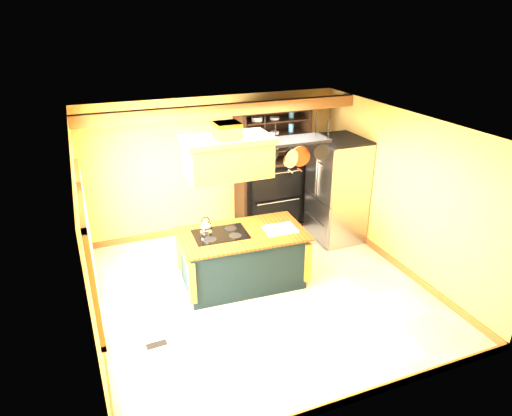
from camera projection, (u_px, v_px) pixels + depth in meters
floor at (262, 291)px, 7.34m from camera, size 5.00×5.00×0.00m
ceiling at (263, 125)px, 6.26m from camera, size 5.00×5.00×0.00m
wall_back at (214, 166)px, 8.93m from camera, size 5.00×0.02×2.70m
wall_front at (355, 308)px, 4.67m from camera, size 5.00×0.02×2.70m
wall_left at (86, 244)px, 5.96m from camera, size 0.02×5.00×2.70m
wall_right at (400, 192)px, 7.65m from camera, size 0.02×5.00×2.70m
ceiling_beam at (225, 110)px, 7.75m from camera, size 5.00×0.15×0.20m
window_near at (92, 270)px, 5.27m from camera, size 0.06×1.06×1.56m
window_far at (86, 222)px, 6.46m from camera, size 0.06×1.06×1.56m
kitchen_island at (242, 258)px, 7.38m from camera, size 2.06×1.21×1.11m
range_hood at (228, 155)px, 6.61m from camera, size 1.29×0.73×0.80m
pot_rack at (296, 146)px, 6.98m from camera, size 1.03×0.49×0.83m
refrigerator at (337, 192)px, 8.72m from camera, size 0.85×1.00×1.97m
hutch at (271, 183)px, 9.24m from camera, size 1.40×0.63×2.47m
floor_register at (156, 345)px, 6.16m from camera, size 0.29×0.14×0.01m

